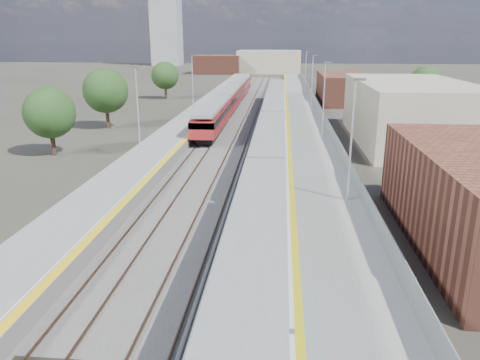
# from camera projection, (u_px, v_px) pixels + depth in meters

# --- Properties ---
(ground) EXTENTS (320.00, 320.00, 0.00)m
(ground) POSITION_uv_depth(u_px,v_px,m) (261.00, 130.00, 56.76)
(ground) COLOR #47443A
(ground) RESTS_ON ground
(ballast_bed) EXTENTS (10.50, 155.00, 0.06)m
(ballast_bed) POSITION_uv_depth(u_px,v_px,m) (244.00, 126.00, 59.32)
(ballast_bed) COLOR #565451
(ballast_bed) RESTS_ON ground
(tracks) EXTENTS (8.96, 160.00, 0.17)m
(tracks) POSITION_uv_depth(u_px,v_px,m) (250.00, 123.00, 60.85)
(tracks) COLOR #4C3323
(tracks) RESTS_ON ground
(platform_right) EXTENTS (4.70, 155.00, 8.52)m
(platform_right) POSITION_uv_depth(u_px,v_px,m) (304.00, 123.00, 58.53)
(platform_right) COLOR slate
(platform_right) RESTS_ON ground
(platform_left) EXTENTS (4.30, 155.00, 8.52)m
(platform_left) POSITION_uv_depth(u_px,v_px,m) (192.00, 121.00, 59.74)
(platform_left) COLOR slate
(platform_left) RESTS_ON ground
(buildings) EXTENTS (72.00, 185.50, 40.00)m
(buildings) POSITION_uv_depth(u_px,v_px,m) (214.00, 38.00, 139.63)
(buildings) COLOR brown
(buildings) RESTS_ON ground
(green_train) EXTENTS (2.77, 77.27, 3.05)m
(green_train) POSITION_uv_depth(u_px,v_px,m) (272.00, 126.00, 47.36)
(green_train) COLOR black
(green_train) RESTS_ON ground
(red_train) EXTENTS (2.64, 53.62, 3.33)m
(red_train) POSITION_uv_depth(u_px,v_px,m) (230.00, 98.00, 71.87)
(red_train) COLOR black
(red_train) RESTS_ON ground
(tree_a) EXTENTS (4.75, 4.75, 6.43)m
(tree_a) POSITION_uv_depth(u_px,v_px,m) (50.00, 113.00, 43.50)
(tree_a) COLOR #382619
(tree_a) RESTS_ON ground
(tree_b) EXTENTS (5.41, 5.41, 7.34)m
(tree_b) POSITION_uv_depth(u_px,v_px,m) (105.00, 91.00, 56.64)
(tree_b) COLOR #382619
(tree_b) RESTS_ON ground
(tree_c) EXTENTS (4.96, 4.96, 6.72)m
(tree_c) POSITION_uv_depth(u_px,v_px,m) (165.00, 76.00, 84.91)
(tree_c) COLOR #382619
(tree_c) RESTS_ON ground
(tree_d) EXTENTS (4.96, 4.96, 6.72)m
(tree_d) POSITION_uv_depth(u_px,v_px,m) (425.00, 82.00, 71.60)
(tree_d) COLOR #382619
(tree_d) RESTS_ON ground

